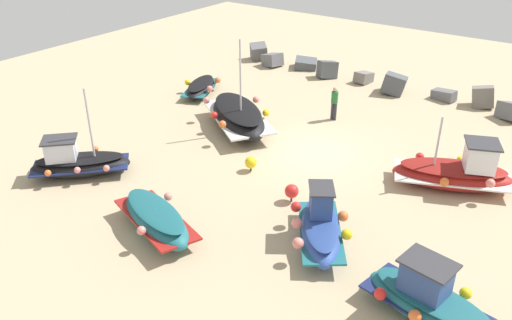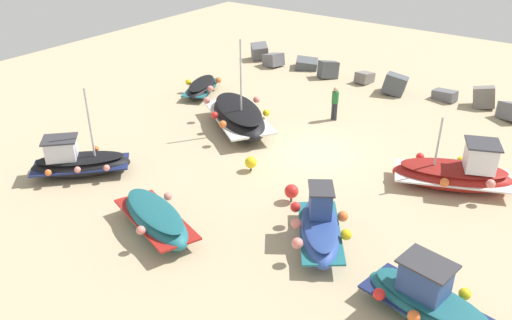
# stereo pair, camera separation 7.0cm
# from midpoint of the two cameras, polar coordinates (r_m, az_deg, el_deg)

# --- Properties ---
(ground_plane) EXTENTS (45.63, 45.63, 0.00)m
(ground_plane) POSITION_cam_midpoint_polar(r_m,az_deg,el_deg) (22.18, 6.53, 0.83)
(ground_plane) COLOR tan
(fishing_boat_0) EXTENTS (2.95, 3.57, 1.82)m
(fishing_boat_0) POSITION_cam_midpoint_polar(r_m,az_deg,el_deg) (16.51, 6.90, -7.29)
(fishing_boat_0) COLOR #2D4C9E
(fishing_boat_0) RESTS_ON ground_plane
(fishing_boat_1) EXTENTS (5.11, 4.42, 4.32)m
(fishing_boat_1) POSITION_cam_midpoint_polar(r_m,az_deg,el_deg) (23.97, -2.07, 4.75)
(fishing_boat_1) COLOR black
(fishing_boat_1) RESTS_ON ground_plane
(fishing_boat_2) EXTENTS (4.60, 3.15, 2.79)m
(fishing_boat_2) POSITION_cam_midpoint_polar(r_m,az_deg,el_deg) (20.62, 20.86, -1.30)
(fishing_boat_2) COLOR maroon
(fishing_boat_2) RESTS_ON ground_plane
(fishing_boat_3) EXTENTS (3.63, 3.67, 3.53)m
(fishing_boat_3) POSITION_cam_midpoint_polar(r_m,az_deg,el_deg) (21.25, -18.94, -0.27)
(fishing_boat_3) COLOR black
(fishing_boat_3) RESTS_ON ground_plane
(fishing_boat_4) EXTENTS (3.79, 2.24, 1.70)m
(fishing_boat_4) POSITION_cam_midpoint_polar(r_m,az_deg,el_deg) (14.60, 18.29, -14.37)
(fishing_boat_4) COLOR #1E6670
(fishing_boat_4) RESTS_ON ground_plane
(fishing_boat_5) EXTENTS (3.90, 2.48, 0.97)m
(fishing_boat_5) POSITION_cam_midpoint_polar(r_m,az_deg,el_deg) (17.21, -10.95, -6.34)
(fishing_boat_5) COLOR #1E6670
(fishing_boat_5) RESTS_ON ground_plane
(fishing_boat_6) EXTENTS (2.37, 3.43, 0.77)m
(fishing_boat_6) POSITION_cam_midpoint_polar(r_m,az_deg,el_deg) (28.47, -6.09, 7.89)
(fishing_boat_6) COLOR black
(fishing_boat_6) RESTS_ON ground_plane
(person_walking) EXTENTS (0.32, 0.32, 1.64)m
(person_walking) POSITION_cam_midpoint_polar(r_m,az_deg,el_deg) (25.08, 8.47, 6.37)
(person_walking) COLOR #2D2D38
(person_walking) RESTS_ON ground_plane
(breakwater_rocks) EXTENTS (20.21, 2.84, 1.33)m
(breakwater_rocks) POSITION_cam_midpoint_polar(r_m,az_deg,el_deg) (29.69, 15.23, 8.02)
(breakwater_rocks) COLOR slate
(breakwater_rocks) RESTS_ON ground_plane
(mooring_buoy_0) EXTENTS (0.50, 0.50, 0.68)m
(mooring_buoy_0) POSITION_cam_midpoint_polar(r_m,az_deg,el_deg) (18.50, 3.80, -3.42)
(mooring_buoy_0) COLOR #3F3F42
(mooring_buoy_0) RESTS_ON ground_plane
(mooring_buoy_1) EXTENTS (0.48, 0.48, 0.61)m
(mooring_buoy_1) POSITION_cam_midpoint_polar(r_m,az_deg,el_deg) (20.45, -0.67, -0.27)
(mooring_buoy_1) COLOR #3F3F42
(mooring_buoy_1) RESTS_ON ground_plane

